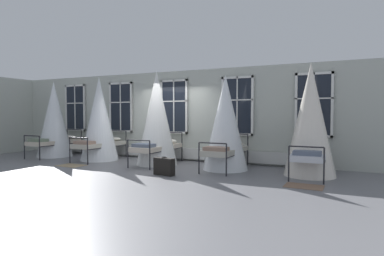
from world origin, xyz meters
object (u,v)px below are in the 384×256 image
(cot_first, at_px, (54,120))
(cot_second, at_px, (99,120))
(suitcase_dark, at_px, (164,166))
(cot_fourth, at_px, (225,124))
(cot_fifth, at_px, (310,121))
(cot_third, at_px, (157,120))

(cot_first, relative_size, cot_second, 0.98)
(suitcase_dark, bearing_deg, cot_first, 174.38)
(cot_second, relative_size, suitcase_dark, 4.83)
(cot_fourth, height_order, suitcase_dark, cot_fourth)
(cot_first, bearing_deg, cot_fourth, -89.77)
(cot_fifth, relative_size, suitcase_dark, 4.88)
(cot_third, relative_size, cot_fourth, 1.09)
(cot_second, height_order, cot_third, cot_third)
(cot_first, xyz_separation_m, cot_fourth, (6.65, -0.01, -0.05))
(cot_first, height_order, cot_second, cot_second)
(cot_first, xyz_separation_m, cot_fifth, (8.89, -0.00, 0.05))
(cot_fourth, bearing_deg, cot_fifth, -88.78)
(cot_first, distance_m, cot_second, 2.14)
(cot_second, xyz_separation_m, cot_fifth, (6.75, 0.01, 0.01))
(suitcase_dark, bearing_deg, cot_fifth, 33.12)
(cot_second, distance_m, suitcase_dark, 3.85)
(cot_second, height_order, cot_fourth, cot_second)
(cot_first, xyz_separation_m, cot_second, (2.14, -0.02, 0.03))
(cot_third, xyz_separation_m, suitcase_dark, (1.09, -1.44, -1.17))
(cot_second, xyz_separation_m, cot_third, (2.28, -0.02, 0.03))
(cot_first, xyz_separation_m, cot_third, (4.42, -0.04, 0.06))
(cot_first, distance_m, cot_fourth, 6.65)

